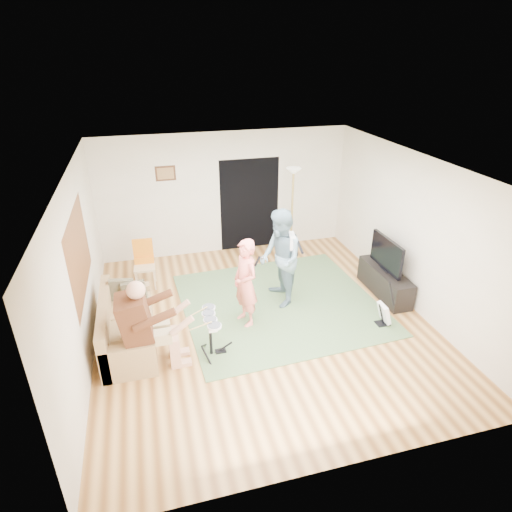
{
  "coord_description": "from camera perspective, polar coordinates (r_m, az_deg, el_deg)",
  "views": [
    {
      "loc": [
        -1.71,
        -5.92,
        4.27
      ],
      "look_at": [
        -0.03,
        0.3,
        1.11
      ],
      "focal_mm": 30.0,
      "sensor_mm": 36.0,
      "label": 1
    }
  ],
  "objects": [
    {
      "name": "sofa",
      "position": [
        7.16,
        -17.26,
        -9.3
      ],
      "size": [
        0.78,
        1.9,
        0.77
      ],
      "color": "#A17E50",
      "rests_on": "floor"
    },
    {
      "name": "microphone",
      "position": [
        6.91,
        0.18,
        -0.7
      ],
      "size": [
        0.06,
        0.06,
        0.24
      ],
      "primitive_type": null,
      "color": "black",
      "rests_on": "singer"
    },
    {
      "name": "picture_frame",
      "position": [
        9.23,
        -11.98,
        10.73
      ],
      "size": [
        0.42,
        0.03,
        0.32
      ],
      "primitive_type": "cube",
      "color": "#3F2314",
      "rests_on": "walls"
    },
    {
      "name": "dining_chair",
      "position": [
        8.64,
        -14.58,
        -1.86
      ],
      "size": [
        0.42,
        0.44,
        0.94
      ],
      "rotation": [
        0.0,
        0.0,
        -0.06
      ],
      "color": "tan",
      "rests_on": "floor"
    },
    {
      "name": "floor",
      "position": [
        7.5,
        0.81,
        -8.57
      ],
      "size": [
        6.0,
        6.0,
        0.0
      ],
      "primitive_type": "plane",
      "color": "brown",
      "rests_on": "ground"
    },
    {
      "name": "singer",
      "position": [
        7.05,
        -1.39,
        -3.64
      ],
      "size": [
        0.52,
        0.65,
        1.54
      ],
      "primitive_type": "imported",
      "rotation": [
        0.0,
        0.0,
        -1.27
      ],
      "color": "#FF7A6E",
      "rests_on": "floor"
    },
    {
      "name": "doorway",
      "position": [
        9.74,
        -0.86,
        6.86
      ],
      "size": [
        2.1,
        0.0,
        2.1
      ],
      "primitive_type": "plane",
      "rotation": [
        1.57,
        0.0,
        0.0
      ],
      "color": "black",
      "rests_on": "walls"
    },
    {
      "name": "window_blinds",
      "position": [
        6.78,
        -22.53,
        0.36
      ],
      "size": [
        0.0,
        2.05,
        2.05
      ],
      "primitive_type": "plane",
      "rotation": [
        1.57,
        0.0,
        1.57
      ],
      "color": "brown",
      "rests_on": "walls"
    },
    {
      "name": "ceiling",
      "position": [
        6.36,
        0.96,
        11.85
      ],
      "size": [
        6.0,
        6.0,
        0.0
      ],
      "primitive_type": "plane",
      "rotation": [
        3.14,
        0.0,
        0.0
      ],
      "color": "white",
      "rests_on": "walls"
    },
    {
      "name": "drum_kit",
      "position": [
        6.61,
        -6.07,
        -10.75
      ],
      "size": [
        0.39,
        0.7,
        0.72
      ],
      "color": "black",
      "rests_on": "floor"
    },
    {
      "name": "guitar_spare",
      "position": [
        7.58,
        16.76,
        -7.26
      ],
      "size": [
        0.3,
        0.27,
        0.82
      ],
      "color": "black",
      "rests_on": "floor"
    },
    {
      "name": "tv_cabinet",
      "position": [
        8.49,
        16.79,
        -3.33
      ],
      "size": [
        0.4,
        1.4,
        0.5
      ],
      "primitive_type": "cube",
      "color": "black",
      "rests_on": "floor"
    },
    {
      "name": "television",
      "position": [
        8.2,
        17.03,
        0.28
      ],
      "size": [
        0.06,
        0.99,
        0.6
      ],
      "primitive_type": "cube",
      "color": "black",
      "rests_on": "tv_cabinet"
    },
    {
      "name": "guitar_held",
      "position": [
        7.5,
        4.77,
        2.04
      ],
      "size": [
        0.23,
        0.61,
        0.26
      ],
      "primitive_type": null,
      "rotation": [
        0.0,
        0.0,
        -0.18
      ],
      "color": "silver",
      "rests_on": "guitarist"
    },
    {
      "name": "guitarist",
      "position": [
        7.57,
        3.26,
        -0.34
      ],
      "size": [
        0.69,
        0.88,
        1.79
      ],
      "primitive_type": "imported",
      "rotation": [
        0.0,
        0.0,
        -1.59
      ],
      "color": "slate",
      "rests_on": "floor"
    },
    {
      "name": "walls",
      "position": [
        6.82,
        0.88,
        0.79
      ],
      "size": [
        5.5,
        6.0,
        2.7
      ],
      "primitive_type": null,
      "color": "beige",
      "rests_on": "floor"
    },
    {
      "name": "drummer",
      "position": [
        6.44,
        -13.87,
        -9.99
      ],
      "size": [
        0.93,
        0.52,
        1.43
      ],
      "color": "#542B17",
      "rests_on": "sofa"
    },
    {
      "name": "torchiere_lamp",
      "position": [
        9.27,
        4.9,
        7.83
      ],
      "size": [
        0.36,
        0.36,
        2.0
      ],
      "color": "black",
      "rests_on": "floor"
    },
    {
      "name": "area_rug",
      "position": [
        7.95,
        3.15,
        -6.31
      ],
      "size": [
        3.61,
        3.41,
        0.02
      ],
      "primitive_type": "cube",
      "rotation": [
        0.0,
        0.0,
        0.05
      ],
      "color": "#4A6940",
      "rests_on": "floor"
    }
  ]
}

